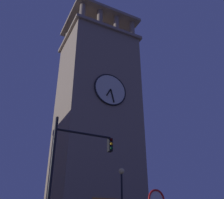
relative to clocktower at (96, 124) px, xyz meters
The scene contains 3 objects.
clocktower is the anchor object (origin of this frame).
traffic_signal_mid 15.12m from the clocktower, 61.65° to the left, with size 3.33×0.41×6.94m.
street_lamp 10.81m from the clocktower, 82.92° to the left, with size 0.44×0.44×5.71m.
Camera 1 is at (6.67, 20.90, 1.57)m, focal length 40.76 mm.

